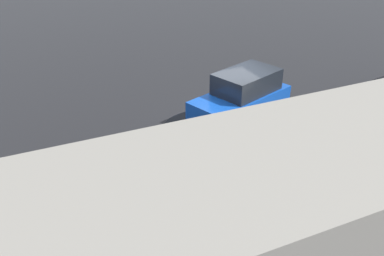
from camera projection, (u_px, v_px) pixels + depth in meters
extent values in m
plane|color=black|center=(228.00, 122.00, 16.31)|extent=(60.00, 60.00, 0.00)
cube|color=gray|center=(295.00, 180.00, 12.94)|extent=(24.00, 3.20, 0.04)
cube|color=blue|center=(240.00, 106.00, 15.72)|extent=(4.24, 2.90, 0.99)
cube|color=#1E232B|center=(247.00, 82.00, 15.50)|extent=(2.70, 2.19, 0.77)
cylinder|color=black|center=(231.00, 136.00, 14.72)|extent=(0.64, 0.41, 0.60)
cylinder|color=black|center=(201.00, 123.00, 15.62)|extent=(0.64, 0.41, 0.60)
cylinder|color=black|center=(275.00, 113.00, 16.29)|extent=(0.64, 0.41, 0.60)
cylinder|color=black|center=(246.00, 102.00, 17.20)|extent=(0.64, 0.41, 0.60)
cylinder|color=black|center=(382.00, 98.00, 17.52)|extent=(0.63, 0.32, 0.60)
cylinder|color=gold|center=(166.00, 172.00, 12.79)|extent=(0.22, 0.22, 0.62)
sphere|color=gold|center=(166.00, 162.00, 12.62)|extent=(0.26, 0.26, 0.26)
cylinder|color=gold|center=(171.00, 168.00, 12.82)|extent=(0.10, 0.09, 0.09)
cylinder|color=gold|center=(161.00, 171.00, 12.70)|extent=(0.10, 0.09, 0.09)
cylinder|color=#2D2D2D|center=(166.00, 179.00, 12.93)|extent=(0.31, 0.31, 0.06)
cube|color=blue|center=(134.00, 168.00, 12.20)|extent=(0.25, 0.37, 0.55)
sphere|color=tan|center=(133.00, 157.00, 12.02)|extent=(0.22, 0.22, 0.22)
cylinder|color=#1E1E2D|center=(134.00, 181.00, 12.51)|extent=(0.13, 0.13, 0.45)
cylinder|color=#1E1E2D|center=(136.00, 184.00, 12.37)|extent=(0.13, 0.13, 0.45)
cylinder|color=blue|center=(131.00, 164.00, 12.39)|extent=(0.09, 0.09, 0.50)
cylinder|color=blue|center=(137.00, 173.00, 12.01)|extent=(0.09, 0.09, 0.50)
cylinder|color=#B7BABF|center=(364.00, 178.00, 12.14)|extent=(0.04, 0.04, 1.05)
cylinder|color=#B7BABF|center=(300.00, 198.00, 11.32)|extent=(0.04, 0.04, 1.05)
cylinder|color=#B7BABF|center=(227.00, 221.00, 10.51)|extent=(0.04, 0.04, 1.05)
cylinder|color=#B7BABF|center=(367.00, 164.00, 11.91)|extent=(8.86, 0.04, 0.04)
cylinder|color=#B7BABF|center=(364.00, 176.00, 12.11)|extent=(8.86, 0.04, 0.04)
cylinder|color=#4C4C51|center=(188.00, 178.00, 10.94)|extent=(0.07, 0.07, 2.40)
cube|color=black|center=(187.00, 147.00, 10.49)|extent=(0.04, 0.44, 0.44)
cylinder|color=black|center=(204.00, 128.00, 15.89)|extent=(3.11, 3.11, 0.01)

